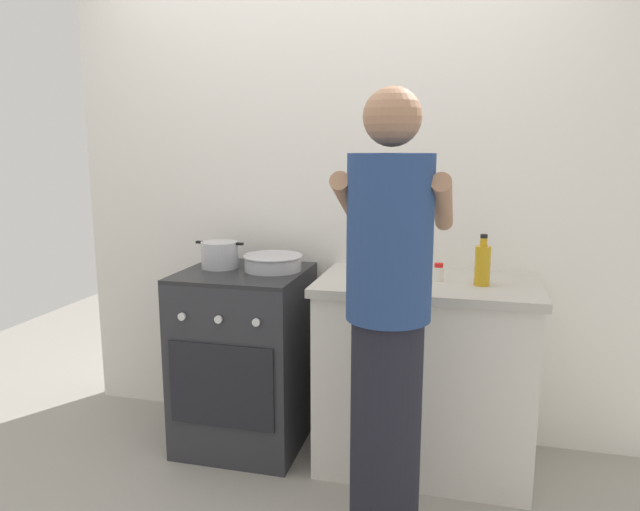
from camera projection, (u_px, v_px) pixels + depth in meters
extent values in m
plane|color=gray|center=(304.00, 462.00, 2.81)|extent=(6.00, 6.00, 0.00)
cube|color=silver|center=(366.00, 197.00, 3.01)|extent=(3.20, 0.10, 2.50)
cube|color=silver|center=(424.00, 378.00, 2.74)|extent=(0.96, 0.56, 0.86)
cube|color=#B7B2A8|center=(427.00, 285.00, 2.66)|extent=(1.00, 0.60, 0.04)
cube|color=#2D2D33|center=(245.00, 359.00, 2.96)|extent=(0.60, 0.60, 0.88)
cube|color=#232326|center=(243.00, 273.00, 2.87)|extent=(0.60, 0.60, 0.02)
cube|color=black|center=(221.00, 386.00, 2.67)|extent=(0.51, 0.01, 0.40)
cylinder|color=silver|center=(182.00, 317.00, 2.65)|extent=(0.04, 0.01, 0.04)
cylinder|color=silver|center=(218.00, 319.00, 2.60)|extent=(0.04, 0.01, 0.04)
cylinder|color=silver|center=(256.00, 322.00, 2.56)|extent=(0.04, 0.01, 0.04)
cylinder|color=#B2B2B7|center=(220.00, 255.00, 2.93)|extent=(0.19, 0.19, 0.13)
cube|color=black|center=(200.00, 242.00, 2.95)|extent=(0.04, 0.02, 0.01)
cube|color=black|center=(240.00, 244.00, 2.89)|extent=(0.04, 0.02, 0.01)
cylinder|color=#B7B7BC|center=(273.00, 263.00, 2.88)|extent=(0.28, 0.28, 0.08)
torus|color=#B7B7BC|center=(273.00, 256.00, 2.87)|extent=(0.30, 0.30, 0.01)
cylinder|color=silver|center=(387.00, 256.00, 2.88)|extent=(0.10, 0.10, 0.14)
cylinder|color=#B7BABF|center=(387.00, 241.00, 2.87)|extent=(0.04, 0.06, 0.25)
sphere|color=#B7BABF|center=(388.00, 213.00, 2.84)|extent=(0.03, 0.03, 0.03)
cylinder|color=black|center=(385.00, 240.00, 2.85)|extent=(0.05, 0.02, 0.27)
sphere|color=black|center=(385.00, 210.00, 2.82)|extent=(0.03, 0.03, 0.03)
cylinder|color=#9E7547|center=(386.00, 241.00, 2.86)|extent=(0.04, 0.04, 0.26)
sphere|color=#9E7547|center=(386.00, 213.00, 2.84)|extent=(0.03, 0.03, 0.03)
cylinder|color=black|center=(388.00, 238.00, 2.87)|extent=(0.03, 0.02, 0.29)
sphere|color=black|center=(389.00, 207.00, 2.85)|extent=(0.03, 0.03, 0.03)
cylinder|color=white|center=(387.00, 238.00, 2.86)|extent=(0.05, 0.01, 0.30)
sphere|color=white|center=(387.00, 206.00, 2.83)|extent=(0.03, 0.03, 0.03)
cylinder|color=silver|center=(439.00, 274.00, 2.65)|extent=(0.04, 0.04, 0.06)
cylinder|color=red|center=(439.00, 265.00, 2.64)|extent=(0.04, 0.04, 0.02)
cylinder|color=gold|center=(482.00, 266.00, 2.55)|extent=(0.07, 0.07, 0.18)
cylinder|color=gold|center=(484.00, 242.00, 2.53)|extent=(0.03, 0.03, 0.04)
cylinder|color=black|center=(484.00, 236.00, 2.53)|extent=(0.03, 0.03, 0.02)
cylinder|color=black|center=(385.00, 436.00, 2.15)|extent=(0.26, 0.26, 0.90)
cylinder|color=navy|center=(390.00, 238.00, 2.01)|extent=(0.30, 0.30, 0.58)
sphere|color=#A07254|center=(392.00, 117.00, 1.94)|extent=(0.20, 0.20, 0.20)
cylinder|color=#A07254|center=(350.00, 202.00, 2.17)|extent=(0.07, 0.41, 0.24)
cylinder|color=#A07254|center=(443.00, 204.00, 2.09)|extent=(0.07, 0.41, 0.24)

